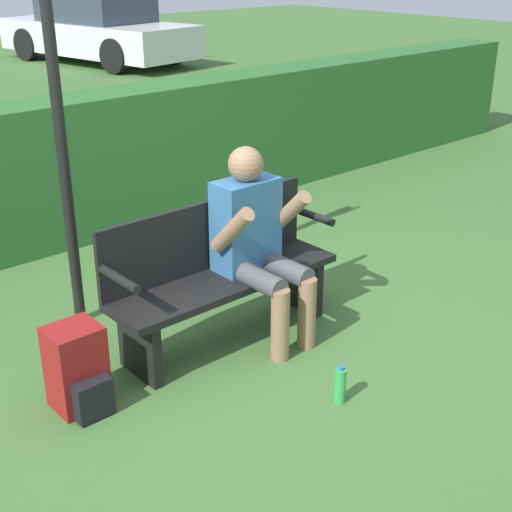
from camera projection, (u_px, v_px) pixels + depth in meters
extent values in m
plane|color=#426B33|center=(228.00, 338.00, 4.46)|extent=(40.00, 40.00, 0.00)
cube|color=#2D662D|center=(55.00, 173.00, 5.73)|extent=(12.00, 0.51, 1.16)
cube|color=black|center=(226.00, 281.00, 4.30)|extent=(1.51, 0.41, 0.05)
cube|color=black|center=(207.00, 235.00, 4.33)|extent=(1.51, 0.04, 0.43)
cube|color=black|center=(140.00, 347.00, 4.00)|extent=(0.06, 0.36, 0.38)
cube|color=black|center=(300.00, 282.00, 4.77)|extent=(0.06, 0.36, 0.38)
cylinder|color=black|center=(119.00, 278.00, 3.76)|extent=(0.05, 0.36, 0.05)
cylinder|color=black|center=(312.00, 215.00, 4.64)|extent=(0.05, 0.36, 0.05)
cube|color=#336699|center=(246.00, 224.00, 4.32)|extent=(0.40, 0.22, 0.56)
sphere|color=#997051|center=(246.00, 164.00, 4.17)|extent=(0.21, 0.21, 0.21)
cylinder|color=#4C4C51|center=(256.00, 278.00, 4.21)|extent=(0.13, 0.43, 0.13)
cylinder|color=#4C4C51|center=(283.00, 268.00, 4.34)|extent=(0.13, 0.43, 0.13)
cylinder|color=#997051|center=(280.00, 325.00, 4.15)|extent=(0.11, 0.11, 0.45)
cylinder|color=#997051|center=(307.00, 313.00, 4.28)|extent=(0.11, 0.11, 0.45)
cylinder|color=#997051|center=(232.00, 230.00, 4.07)|extent=(0.09, 0.34, 0.34)
cylinder|color=#997051|center=(288.00, 213.00, 4.34)|extent=(0.09, 0.34, 0.34)
cube|color=maroon|center=(76.00, 367.00, 3.72)|extent=(0.27, 0.24, 0.47)
cube|color=black|center=(94.00, 399.00, 3.66)|extent=(0.20, 0.08, 0.21)
cylinder|color=green|center=(340.00, 386.00, 3.80)|extent=(0.06, 0.06, 0.20)
cylinder|color=#2D66B2|center=(341.00, 368.00, 3.75)|extent=(0.03, 0.03, 0.02)
cylinder|color=black|center=(57.00, 106.00, 4.12)|extent=(0.07, 0.07, 2.81)
cube|color=silver|center=(98.00, 37.00, 14.92)|extent=(2.43, 4.81, 0.63)
cube|color=#333D4C|center=(95.00, 8.00, 14.69)|extent=(1.83, 2.42, 0.54)
cylinder|color=black|center=(26.00, 45.00, 15.24)|extent=(0.29, 0.69, 0.67)
cylinder|color=black|center=(86.00, 38.00, 16.38)|extent=(0.29, 0.69, 0.67)
cylinder|color=black|center=(114.00, 56.00, 13.60)|extent=(0.29, 0.69, 0.67)
cylinder|color=black|center=(174.00, 48.00, 14.74)|extent=(0.29, 0.69, 0.67)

